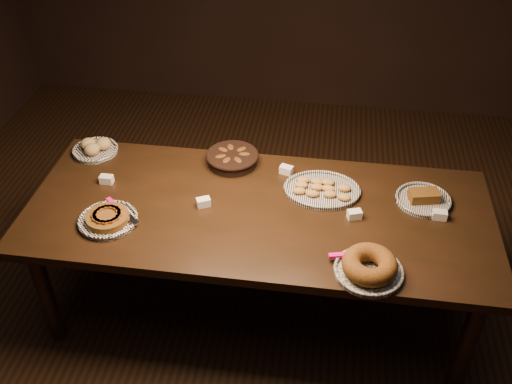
# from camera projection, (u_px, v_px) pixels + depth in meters

# --- Properties ---
(ground) EXTENTS (5.00, 5.00, 0.00)m
(ground) POSITION_uv_depth(u_px,v_px,m) (258.00, 306.00, 3.40)
(ground) COLOR black
(ground) RESTS_ON ground
(buffet_table) EXTENTS (2.40, 1.00, 0.75)m
(buffet_table) POSITION_uv_depth(u_px,v_px,m) (258.00, 220.00, 2.98)
(buffet_table) COLOR black
(buffet_table) RESTS_ON ground
(apple_tart_plate) EXTENTS (0.32, 0.30, 0.06)m
(apple_tart_plate) POSITION_uv_depth(u_px,v_px,m) (108.00, 219.00, 2.84)
(apple_tart_plate) COLOR white
(apple_tart_plate) RESTS_ON buffet_table
(madeleine_platter) EXTENTS (0.40, 0.33, 0.05)m
(madeleine_platter) POSITION_uv_depth(u_px,v_px,m) (322.00, 189.00, 3.04)
(madeleine_platter) COLOR black
(madeleine_platter) RESTS_ON buffet_table
(bundt_cake_plate) EXTENTS (0.35, 0.33, 0.10)m
(bundt_cake_plate) POSITION_uv_depth(u_px,v_px,m) (369.00, 267.00, 2.55)
(bundt_cake_plate) COLOR black
(bundt_cake_plate) RESTS_ON buffet_table
(croissant_basket) EXTENTS (0.37, 0.37, 0.08)m
(croissant_basket) POSITION_uv_depth(u_px,v_px,m) (232.00, 157.00, 3.23)
(croissant_basket) COLOR black
(croissant_basket) RESTS_ON buffet_table
(bread_roll_plate) EXTENTS (0.27, 0.27, 0.08)m
(bread_roll_plate) POSITION_uv_depth(u_px,v_px,m) (95.00, 148.00, 3.33)
(bread_roll_plate) COLOR white
(bread_roll_plate) RESTS_ON buffet_table
(loaf_plate) EXTENTS (0.29, 0.29, 0.07)m
(loaf_plate) POSITION_uv_depth(u_px,v_px,m) (423.00, 199.00, 2.97)
(loaf_plate) COLOR black
(loaf_plate) RESTS_ON buffet_table
(tent_cards) EXTENTS (1.83, 0.41, 0.04)m
(tent_cards) POSITION_uv_depth(u_px,v_px,m) (275.00, 195.00, 2.99)
(tent_cards) COLOR white
(tent_cards) RESTS_ON buffet_table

